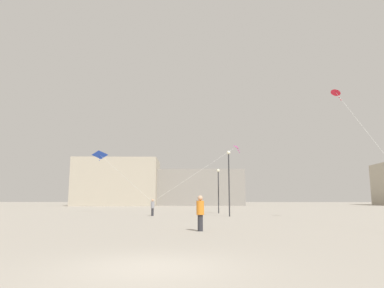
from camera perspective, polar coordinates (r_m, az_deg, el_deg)
The scene contains 10 objects.
ground_plane at distance 8.68m, azimuth -7.09°, elevation -19.71°, with size 300.00×300.00×0.00m, color #9E9689.
person_in_orange at distance 17.71m, azimuth 1.37°, elevation -11.11°, with size 0.39×0.39×1.77m.
person_in_grey at distance 33.06m, azimuth -6.55°, elevation -10.28°, with size 0.34×0.34×1.57m.
kite_crimson_diamond at distance 30.57m, azimuth 22.93°, elevation 7.61°, with size 2.35×13.76×9.23m.
kite_cobalt_delta at distance 42.53m, azimuth -14.89°, elevation -1.85°, with size 8.42×8.19×5.87m.
kite_magenta_diamond at distance 36.21m, azimuth 7.08°, elevation -0.66°, with size 8.68×3.60×5.93m.
building_left_hall at distance 81.44m, azimuth -12.14°, elevation -6.26°, with size 19.07×13.93×10.50m.
building_centre_hall at distance 83.03m, azimuth 0.79°, elevation -7.29°, with size 22.01×11.49×8.22m.
lamppost_east at distance 38.83m, azimuth 4.39°, elevation -6.51°, with size 0.36×0.36×4.91m.
lamppost_west at distance 32.12m, azimuth 6.13°, elevation -4.82°, with size 0.36×0.36×6.04m.
Camera 1 is at (1.37, -8.42, 1.62)m, focal length 32.19 mm.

